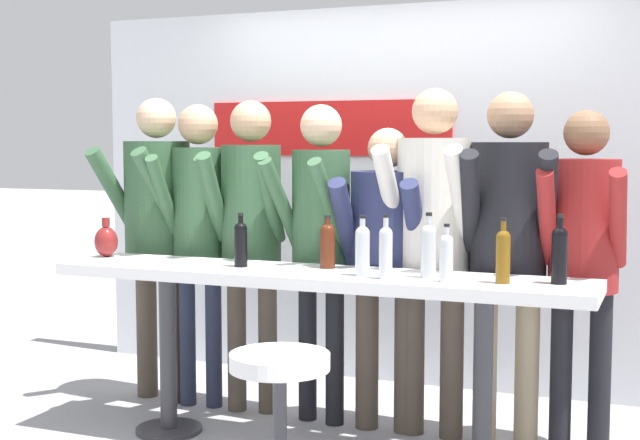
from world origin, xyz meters
The scene contains 20 objects.
back_wall centered at (-0.01, 1.48, 1.23)m, with size 4.36×0.12×2.45m.
tasting_table centered at (0.00, 0.00, 0.79)m, with size 2.76×0.51×0.93m.
bar_stool centered at (0.14, -0.73, 0.46)m, with size 0.45×0.45×0.69m.
person_far_left centered at (-1.24, 0.51, 1.14)m, with size 0.55×0.65×1.83m.
person_left centered at (-0.93, 0.48, 1.14)m, with size 0.41×0.55×1.79m.
person_center_left centered at (-0.60, 0.49, 1.13)m, with size 0.46×0.59×1.81m.
person_center centered at (-0.15, 0.46, 1.12)m, with size 0.44×0.57×1.78m.
person_center_right centered at (0.23, 0.46, 1.01)m, with size 0.49×0.57×1.65m.
person_right centered at (0.49, 0.46, 1.15)m, with size 0.47×0.58×1.85m.
person_far_right centered at (0.88, 0.47, 1.13)m, with size 0.52×0.63×1.83m.
person_rightmost centered at (1.25, 0.49, 1.08)m, with size 0.42×0.54×1.73m.
wine_bottle_0 centered at (0.59, -0.01, 1.07)m, with size 0.07×0.07×0.31m.
wine_bottle_1 centered at (0.02, 0.12, 1.06)m, with size 0.08×0.08×0.27m.
wine_bottle_2 centered at (0.28, -0.06, 1.06)m, with size 0.07×0.07×0.29m.
wine_bottle_3 centered at (0.70, -0.10, 1.05)m, with size 0.06×0.06×0.27m.
wine_bottle_4 centered at (0.95, -0.04, 1.07)m, with size 0.07×0.07×0.30m.
wine_bottle_5 centered at (-0.41, 0.00, 1.06)m, with size 0.07×0.07×0.28m.
wine_bottle_6 centered at (1.19, 0.04, 1.08)m, with size 0.07×0.07×0.32m.
wine_bottle_7 centered at (0.41, -0.12, 1.07)m, with size 0.06×0.06×0.31m.
decorative_vase centered at (-1.30, 0.08, 1.02)m, with size 0.13×0.13×0.22m.
Camera 1 is at (1.67, -4.08, 1.57)m, focal length 50.00 mm.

